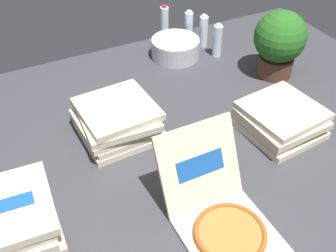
{
  "coord_description": "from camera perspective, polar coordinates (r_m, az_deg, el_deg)",
  "views": [
    {
      "loc": [
        -0.7,
        -1.27,
        1.42
      ],
      "look_at": [
        -0.01,
        0.1,
        0.14
      ],
      "focal_mm": 43.65,
      "sensor_mm": 36.0,
      "label": 1
    }
  ],
  "objects": [
    {
      "name": "ice_bucket",
      "position": [
        2.8,
        1.04,
        10.83
      ],
      "size": [
        0.32,
        0.32,
        0.13
      ],
      "primitive_type": "cylinder",
      "color": "#B7BABF",
      "rests_on": "ground_plane"
    },
    {
      "name": "open_pizza_box",
      "position": [
        1.73,
        7.44,
        -12.21
      ],
      "size": [
        0.37,
        0.53,
        0.36
      ],
      "color": "beige",
      "rests_on": "ground_plane"
    },
    {
      "name": "pizza_stack_right_mid",
      "position": [
        2.23,
        15.46,
        0.87
      ],
      "size": [
        0.41,
        0.42,
        0.15
      ],
      "color": "beige",
      "rests_on": "ground_plane"
    },
    {
      "name": "water_bottle_1",
      "position": [
        2.97,
        2.9,
        13.63
      ],
      "size": [
        0.06,
        0.06,
        0.23
      ],
      "color": "silver",
      "rests_on": "ground_plane"
    },
    {
      "name": "water_bottle_2",
      "position": [
        2.92,
        4.97,
        13.04
      ],
      "size": [
        0.06,
        0.06,
        0.23
      ],
      "color": "silver",
      "rests_on": "ground_plane"
    },
    {
      "name": "water_bottle_0",
      "position": [
        2.8,
        6.92,
        11.71
      ],
      "size": [
        0.06,
        0.06,
        0.23
      ],
      "color": "silver",
      "rests_on": "ground_plane"
    },
    {
      "name": "pizza_stack_right_far",
      "position": [
        1.75,
        -21.69,
        -12.89
      ],
      "size": [
        0.41,
        0.41,
        0.22
      ],
      "color": "beige",
      "rests_on": "ground_plane"
    },
    {
      "name": "potted_plant",
      "position": [
        2.61,
        15.29,
        11.32
      ],
      "size": [
        0.32,
        0.32,
        0.42
      ],
      "color": "#513323",
      "rests_on": "ground_plane"
    },
    {
      "name": "ground_plane",
      "position": [
        2.04,
        1.52,
        -4.77
      ],
      "size": [
        3.2,
        2.4,
        0.02
      ],
      "primitive_type": "cube",
      "color": "#38383D"
    },
    {
      "name": "pizza_stack_left_far",
      "position": [
        2.13,
        -7.13,
        0.72
      ],
      "size": [
        0.4,
        0.4,
        0.18
      ],
      "color": "beige",
      "rests_on": "ground_plane"
    },
    {
      "name": "water_bottle_3",
      "position": [
        3.04,
        -0.49,
        14.37
      ],
      "size": [
        0.06,
        0.06,
        0.23
      ],
      "color": "silver",
      "rests_on": "ground_plane"
    }
  ]
}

